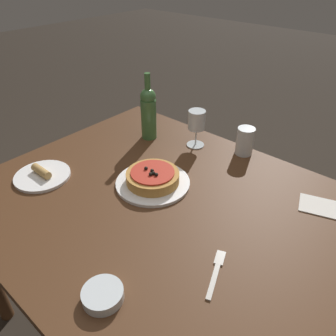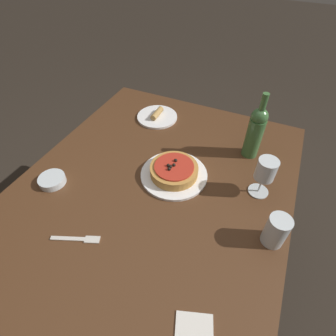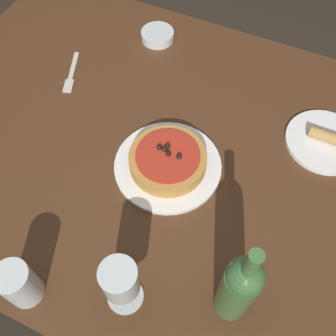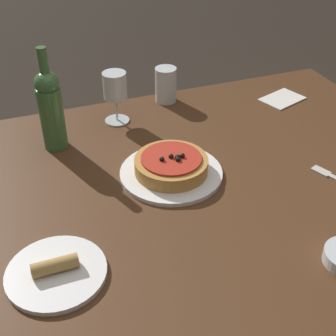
% 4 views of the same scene
% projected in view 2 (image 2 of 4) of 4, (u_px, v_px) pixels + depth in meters
% --- Properties ---
extents(ground_plane, '(14.00, 14.00, 0.00)m').
position_uv_depth(ground_plane, '(157.00, 270.00, 1.58)').
color(ground_plane, '#2D261E').
extents(dining_table, '(1.35, 1.07, 0.75)m').
position_uv_depth(dining_table, '(152.00, 202.00, 1.10)').
color(dining_table, '#4C2D19').
rests_on(dining_table, ground_plane).
extents(dinner_plate, '(0.28, 0.28, 0.01)m').
position_uv_depth(dinner_plate, '(174.00, 175.00, 1.09)').
color(dinner_plate, white).
rests_on(dinner_plate, dining_table).
extents(pizza, '(0.20, 0.20, 0.06)m').
position_uv_depth(pizza, '(174.00, 170.00, 1.08)').
color(pizza, '#BC843D').
rests_on(pizza, dinner_plate).
extents(wine_glass, '(0.08, 0.08, 0.17)m').
position_uv_depth(wine_glass, '(266.00, 171.00, 0.95)').
color(wine_glass, silver).
rests_on(wine_glass, dining_table).
extents(wine_bottle, '(0.07, 0.07, 0.30)m').
position_uv_depth(wine_bottle, '(255.00, 131.00, 1.11)').
color(wine_bottle, '#3D6B38').
rests_on(wine_bottle, dining_table).
extents(water_cup, '(0.07, 0.07, 0.12)m').
position_uv_depth(water_cup, '(276.00, 231.00, 0.84)').
color(water_cup, silver).
rests_on(water_cup, dining_table).
extents(side_bowl, '(0.11, 0.11, 0.03)m').
position_uv_depth(side_bowl, '(52.00, 180.00, 1.06)').
color(side_bowl, silver).
rests_on(side_bowl, dining_table).
extents(fork, '(0.08, 0.16, 0.00)m').
position_uv_depth(fork, '(79.00, 239.00, 0.89)').
color(fork, beige).
rests_on(fork, dining_table).
extents(side_plate, '(0.21, 0.21, 0.04)m').
position_uv_depth(side_plate, '(157.00, 116.00, 1.39)').
color(side_plate, white).
rests_on(side_plate, dining_table).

